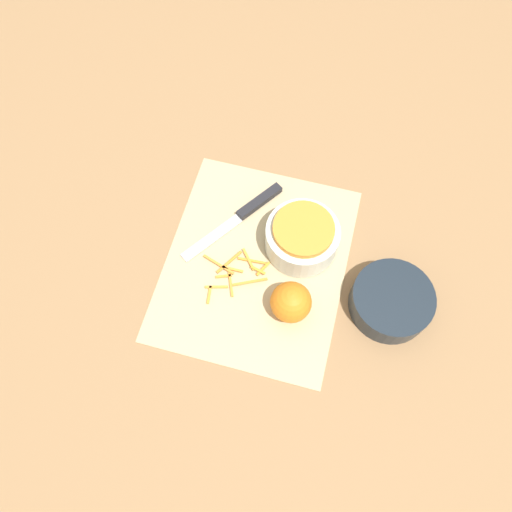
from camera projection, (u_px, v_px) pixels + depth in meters
name	position (u px, v px, depth m)	size (l,w,h in m)	color
ground_plane	(256.00, 263.00, 1.03)	(4.00, 4.00, 0.00)	#9E754C
cutting_board	(256.00, 263.00, 1.03)	(0.44, 0.36, 0.01)	#CCB284
bowl_speckled	(302.00, 237.00, 1.01)	(0.15, 0.15, 0.08)	silver
bowl_dark	(391.00, 301.00, 0.97)	(0.16, 0.16, 0.06)	#1E2833
knife	(250.00, 209.00, 1.07)	(0.23, 0.17, 0.02)	#232328
orange_left	(291.00, 302.00, 0.95)	(0.08, 0.08, 0.08)	orange
peel_pile	(236.00, 272.00, 1.01)	(0.14, 0.14, 0.01)	#F19B37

